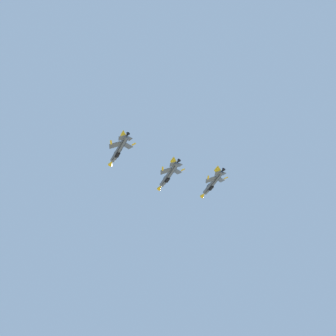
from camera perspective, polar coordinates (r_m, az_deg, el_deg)
The scene contains 3 objects.
fighter_jet_lead at distance 150.38m, azimuth -6.64°, elevation 2.51°, with size 9.87×15.16×5.30m.
fighter_jet_left_wing at distance 154.73m, azimuth 0.11°, elevation -0.93°, with size 9.90×15.16×5.25m.
fighter_jet_right_wing at distance 161.35m, azimuth 6.05°, elevation -2.04°, with size 9.86×15.16×5.30m.
Camera 1 is at (2.26, -4.67, 1.47)m, focal length 45.14 mm.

